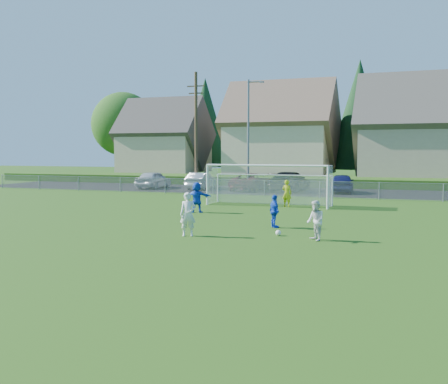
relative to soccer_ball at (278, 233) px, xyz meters
The scene contains 20 objects.
ground 6.07m from the soccer_ball, 123.13° to the right, with size 160.00×160.00×0.00m, color #193D0C.
asphalt_lot 22.66m from the soccer_ball, 98.41° to the left, with size 60.00×60.00×0.00m, color black.
grass_embankment 30.10m from the soccer_ball, 96.32° to the left, with size 70.00×6.00×0.80m, color #1E420F.
soccer_ball is the anchor object (origin of this frame).
player_white_a 3.58m from the soccer_ball, 158.73° to the right, with size 0.62×0.41×1.70m, color silver.
player_white_b 1.78m from the soccer_ball, 21.60° to the right, with size 0.72×0.56×1.48m, color silver.
player_blue_a 2.24m from the soccer_ball, 108.68° to the left, with size 0.83×0.35×1.42m, color blue.
player_blue_b 8.54m from the soccer_ball, 134.88° to the left, with size 1.51×0.48×1.63m, color blue.
goalkeeper 10.66m from the soccer_ball, 101.51° to the left, with size 0.59×0.38×1.60m, color #BCC417.
car_a 27.36m from the soccer_ball, 127.86° to the left, with size 1.80×4.47×1.52m, color silver.
car_b 25.39m from the soccer_ball, 119.42° to the left, with size 1.50×4.30×1.42m, color silver.
car_c 23.35m from the soccer_ball, 109.31° to the left, with size 2.38×5.16×1.43m, color maroon.
car_d 22.63m from the soccer_ball, 101.83° to the left, with size 2.25×5.53×1.61m, color black.
car_e 22.21m from the soccer_ball, 91.19° to the left, with size 1.79×4.45×1.52m, color #161A4E.
soccer_goal 11.56m from the soccer_ball, 106.82° to the left, with size 7.42×1.90×2.50m.
chainlink_fence 17.25m from the soccer_ball, 101.09° to the left, with size 52.06×0.06×1.20m.
streetlight 22.81m from the soccer_ball, 110.36° to the left, with size 1.38×0.18×9.00m.
utility_pole 25.89m from the soccer_ball, 120.31° to the left, with size 1.60×0.26×10.00m.
houses_row 38.10m from the soccer_ball, 92.05° to the left, with size 53.90×11.45×13.27m.
tree_row 44.24m from the soccer_ball, 92.98° to the left, with size 65.98×12.36×13.80m.
Camera 1 is at (8.25, -14.56, 3.28)m, focal length 42.00 mm.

